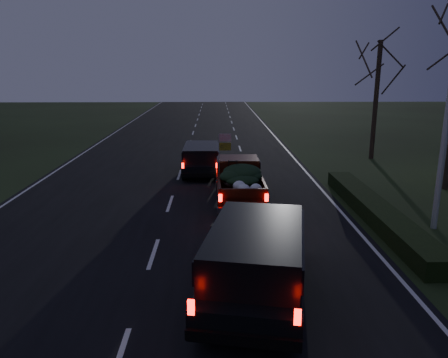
{
  "coord_description": "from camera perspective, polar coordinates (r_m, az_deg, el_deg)",
  "views": [
    {
      "loc": [
        1.86,
        -12.2,
        5.44
      ],
      "look_at": [
        2.21,
        4.0,
        1.3
      ],
      "focal_mm": 35.0,
      "sensor_mm": 36.0,
      "label": 1
    }
  ],
  "objects": [
    {
      "name": "pickup_truck",
      "position": [
        18.19,
        2.0,
        0.03
      ],
      "size": [
        1.89,
        4.85,
        2.53
      ],
      "rotation": [
        0.0,
        0.0,
        0.01
      ],
      "color": "#3A1007",
      "rests_on": "ground"
    },
    {
      "name": "ground",
      "position": [
        13.48,
        -9.19,
        -9.65
      ],
      "size": [
        120.0,
        120.0,
        0.0
      ],
      "primitive_type": "plane",
      "color": "black",
      "rests_on": "ground"
    },
    {
      "name": "bare_tree_far",
      "position": [
        27.91,
        19.51,
        13.11
      ],
      "size": [
        3.6,
        3.6,
        7.0
      ],
      "color": "black",
      "rests_on": "ground"
    },
    {
      "name": "road_asphalt",
      "position": [
        13.48,
        -9.19,
        -9.61
      ],
      "size": [
        14.0,
        120.0,
        0.02
      ],
      "primitive_type": "cube",
      "color": "black",
      "rests_on": "ground"
    },
    {
      "name": "hedge_row",
      "position": [
        17.11,
        19.2,
        -3.98
      ],
      "size": [
        1.0,
        10.0,
        0.6
      ],
      "primitive_type": "cube",
      "color": "black",
      "rests_on": "ground"
    },
    {
      "name": "rear_suv",
      "position": [
        10.51,
        4.27,
        -9.83
      ],
      "size": [
        3.15,
        5.57,
        1.51
      ],
      "rotation": [
        0.0,
        0.0,
        -0.19
      ],
      "color": "black",
      "rests_on": "ground"
    },
    {
      "name": "lead_suv",
      "position": [
        22.85,
        -2.98,
        2.98
      ],
      "size": [
        1.84,
        4.37,
        1.25
      ],
      "rotation": [
        0.0,
        0.0,
        -0.01
      ],
      "color": "black",
      "rests_on": "ground"
    }
  ]
}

